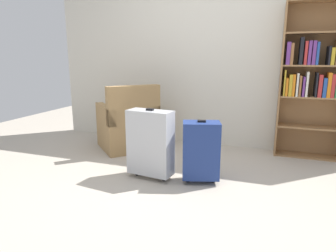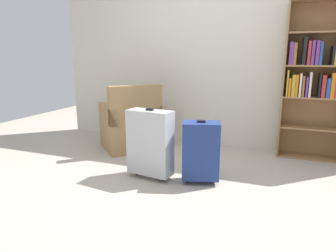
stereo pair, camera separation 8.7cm
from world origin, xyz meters
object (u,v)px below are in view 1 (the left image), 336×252
(armchair, at_px, (128,126))
(mug, at_px, (159,147))
(suitcase_navy_blue, at_px, (201,150))
(suitcase_silver, at_px, (150,143))
(bookshelf, at_px, (314,77))

(armchair, xyz_separation_m, mug, (0.44, 0.03, -0.27))
(suitcase_navy_blue, bearing_deg, suitcase_silver, -172.70)
(bookshelf, bearing_deg, armchair, -168.77)
(bookshelf, distance_m, suitcase_silver, 2.19)
(bookshelf, height_order, mug, bookshelf)
(mug, xyz_separation_m, suitcase_navy_blue, (0.78, -0.83, 0.29))
(suitcase_silver, distance_m, suitcase_navy_blue, 0.53)
(suitcase_navy_blue, bearing_deg, armchair, 146.71)
(suitcase_silver, bearing_deg, suitcase_navy_blue, 7.30)
(mug, relative_size, suitcase_silver, 0.16)
(bookshelf, distance_m, mug, 2.16)
(bookshelf, bearing_deg, mug, -167.17)
(suitcase_silver, bearing_deg, bookshelf, 39.16)
(armchair, bearing_deg, suitcase_silver, -51.27)
(bookshelf, bearing_deg, suitcase_silver, -140.84)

